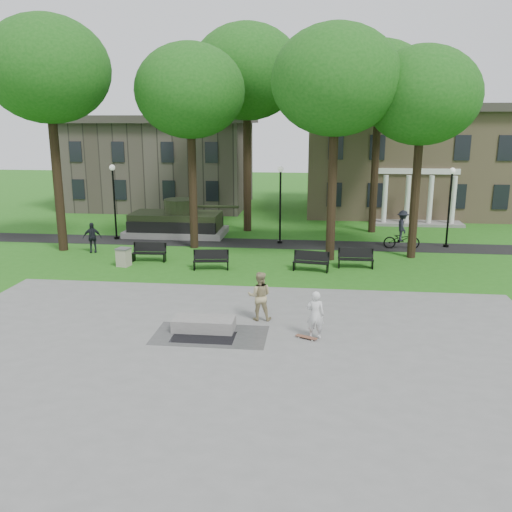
{
  "coord_description": "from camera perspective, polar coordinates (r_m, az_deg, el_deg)",
  "views": [
    {
      "loc": [
        2.71,
        -20.46,
        7.34
      ],
      "look_at": [
        0.03,
        3.23,
        1.4
      ],
      "focal_mm": 38.0,
      "sensor_mm": 36.0,
      "label": 1
    }
  ],
  "objects": [
    {
      "name": "ground",
      "position": [
        21.91,
        -1.04,
        -5.59
      ],
      "size": [
        120.0,
        120.0,
        0.0
      ],
      "primitive_type": "plane",
      "color": "#236117",
      "rests_on": "ground"
    },
    {
      "name": "plaza",
      "position": [
        17.33,
        -3.23,
        -11.07
      ],
      "size": [
        22.0,
        16.0,
        0.02
      ],
      "primitive_type": "cube",
      "color": "gray",
      "rests_on": "ground"
    },
    {
      "name": "footpath",
      "position": [
        33.39,
        1.63,
        1.3
      ],
      "size": [
        44.0,
        2.6,
        0.01
      ],
      "primitive_type": "cube",
      "color": "black",
      "rests_on": "ground"
    },
    {
      "name": "building_right",
      "position": [
        47.13,
        15.56,
        9.84
      ],
      "size": [
        17.0,
        12.0,
        8.6
      ],
      "color": "#9E8460",
      "rests_on": "ground"
    },
    {
      "name": "building_left",
      "position": [
        49.07,
        -9.94,
        9.41
      ],
      "size": [
        15.0,
        10.0,
        7.2
      ],
      "primitive_type": "cube",
      "color": "#4C443D",
      "rests_on": "ground"
    },
    {
      "name": "tree_0",
      "position": [
        33.04,
        -21.07,
        17.77
      ],
      "size": [
        6.8,
        6.8,
        12.97
      ],
      "color": "black",
      "rests_on": "ground"
    },
    {
      "name": "tree_1",
      "position": [
        31.83,
        -6.95,
        16.8
      ],
      "size": [
        6.2,
        6.2,
        11.63
      ],
      "color": "black",
      "rests_on": "ground"
    },
    {
      "name": "tree_2",
      "position": [
        29.04,
        8.39,
        17.75
      ],
      "size": [
        6.6,
        6.6,
        12.16
      ],
      "color": "black",
      "rests_on": "ground"
    },
    {
      "name": "tree_3",
      "position": [
        30.45,
        17.1,
        15.76
      ],
      "size": [
        6.0,
        6.0,
        11.19
      ],
      "color": "black",
      "rests_on": "ground"
    },
    {
      "name": "tree_4",
      "position": [
        36.89,
        -0.96,
        18.73
      ],
      "size": [
        7.2,
        7.2,
        13.5
      ],
      "color": "black",
      "rests_on": "ground"
    },
    {
      "name": "tree_5",
      "position": [
        37.23,
        12.86,
        17.24
      ],
      "size": [
        6.4,
        6.4,
        12.44
      ],
      "color": "black",
      "rests_on": "ground"
    },
    {
      "name": "lamp_left",
      "position": [
        35.44,
        -14.72,
        6.16
      ],
      "size": [
        0.36,
        0.36,
        4.73
      ],
      "color": "black",
      "rests_on": "ground"
    },
    {
      "name": "lamp_mid",
      "position": [
        33.15,
        2.57,
        6.09
      ],
      "size": [
        0.36,
        0.36,
        4.73
      ],
      "color": "black",
      "rests_on": "ground"
    },
    {
      "name": "lamp_right",
      "position": [
        33.98,
        19.73,
        5.48
      ],
      "size": [
        0.36,
        0.36,
        4.73
      ],
      "color": "black",
      "rests_on": "ground"
    },
    {
      "name": "tank_monument",
      "position": [
        36.25,
        -8.33,
        3.54
      ],
      "size": [
        7.45,
        3.4,
        2.4
      ],
      "color": "gray",
      "rests_on": "ground"
    },
    {
      "name": "puddle",
      "position": [
        19.21,
        -5.55,
        -8.49
      ],
      "size": [
        2.2,
        1.2,
        0.0
      ],
      "primitive_type": "cube",
      "color": "black",
      "rests_on": "plaza"
    },
    {
      "name": "concrete_block",
      "position": [
        19.75,
        -5.5,
        -7.14
      ],
      "size": [
        2.2,
        1.01,
        0.45
      ],
      "primitive_type": "cube",
      "rotation": [
        0.0,
        0.0,
        -0.0
      ],
      "color": "gray",
      "rests_on": "plaza"
    },
    {
      "name": "skateboard",
      "position": [
        19.05,
        5.33,
        -8.57
      ],
      "size": [
        0.79,
        0.5,
        0.07
      ],
      "primitive_type": "cube",
      "rotation": [
        0.0,
        0.0,
        -0.42
      ],
      "color": "brown",
      "rests_on": "plaza"
    },
    {
      "name": "skateboarder",
      "position": [
        18.86,
        6.26,
        -6.17
      ],
      "size": [
        0.63,
        0.42,
        1.7
      ],
      "primitive_type": "imported",
      "rotation": [
        0.0,
        0.0,
        3.12
      ],
      "color": "silver",
      "rests_on": "plaza"
    },
    {
      "name": "friend_watching",
      "position": [
        20.42,
        0.38,
        -4.22
      ],
      "size": [
        0.95,
        0.76,
        1.88
      ],
      "primitive_type": "imported",
      "rotation": [
        0.0,
        0.0,
        3.2
      ],
      "color": "tan",
      "rests_on": "plaza"
    },
    {
      "name": "pedestrian_walker",
      "position": [
        32.42,
        -16.87,
        1.87
      ],
      "size": [
        1.1,
        0.72,
        1.75
      ],
      "primitive_type": "imported",
      "rotation": [
        0.0,
        0.0,
        0.31
      ],
      "color": "black",
      "rests_on": "ground"
    },
    {
      "name": "cyclist",
      "position": [
        33.08,
        15.12,
        2.33
      ],
      "size": [
        2.12,
        1.2,
        2.29
      ],
      "rotation": [
        0.0,
        0.0,
        1.59
      ],
      "color": "black",
      "rests_on": "ground"
    },
    {
      "name": "park_bench_0",
      "position": [
        29.72,
        -11.14,
        0.46
      ],
      "size": [
        1.81,
        0.56,
        1.0
      ],
      "rotation": [
        0.0,
        0.0,
        0.02
      ],
      "color": "black",
      "rests_on": "ground"
    },
    {
      "name": "park_bench_1",
      "position": [
        27.64,
        -4.72,
        -0.34
      ],
      "size": [
        1.84,
        0.76,
        1.0
      ],
      "rotation": [
        0.0,
        0.0,
        0.13
      ],
      "color": "black",
      "rests_on": "ground"
    },
    {
      "name": "park_bench_2",
      "position": [
        27.4,
        5.8,
        -0.49
      ],
      "size": [
        1.85,
        0.8,
        1.0
      ],
      "rotation": [
        0.0,
        0.0,
        -0.16
      ],
      "color": "black",
      "rests_on": "ground"
    },
    {
      "name": "park_bench_3",
      "position": [
        28.32,
        10.45,
        -0.18
      ],
      "size": [
        1.8,
        0.53,
        1.0
      ],
      "rotation": [
        0.0,
        0.0,
        0.01
      ],
      "color": "black",
      "rests_on": "ground"
    },
    {
      "name": "trash_bin",
      "position": [
        28.99,
        -13.76,
        -0.1
      ],
      "size": [
        0.77,
        0.77,
        0.96
      ],
      "rotation": [
        0.0,
        0.0,
        -0.19
      ],
      "color": "#A09B84",
      "rests_on": "ground"
    }
  ]
}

